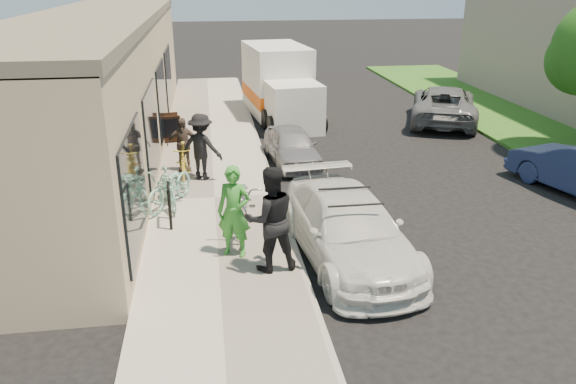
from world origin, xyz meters
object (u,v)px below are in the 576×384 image
far_car_gray (444,104)px  woman_rider (234,212)px  sedan_white (348,228)px  sedan_silver (292,146)px  tandem_bike (244,204)px  bystander_b (183,144)px  bike_rack (169,201)px  bystander_a (201,147)px  cruiser_bike_c (184,162)px  sandwich_board (171,128)px  moving_truck (280,87)px  man_standing (270,219)px  cruiser_bike_a (168,188)px  cruiser_bike_b (170,186)px

far_car_gray → woman_rider: bearing=71.8°
sedan_white → sedan_silver: 6.10m
tandem_bike → bystander_b: bearing=113.5°
bike_rack → woman_rider: bearing=-50.8°
bystander_a → sedan_white: bearing=148.5°
tandem_bike → cruiser_bike_c: (-1.36, 3.47, -0.12)m
bike_rack → woman_rider: 2.14m
far_car_gray → cruiser_bike_c: 11.00m
sandwich_board → moving_truck: (4.03, 3.49, 0.59)m
sedan_silver → tandem_bike: bearing=-114.3°
man_standing → bystander_a: 5.31m
moving_truck → bystander_a: 7.78m
bike_rack → bystander_a: bearing=76.0°
sedan_silver → woman_rider: (-2.02, -5.86, 0.51)m
sandwich_board → cruiser_bike_a: size_ratio=0.60×
moving_truck → sandwich_board: bearing=-145.0°
far_car_gray → woman_rider: woman_rider is taller
moving_truck → tandem_bike: size_ratio=2.55×
bike_rack → cruiser_bike_a: size_ratio=0.59×
bystander_b → cruiser_bike_c: bearing=-89.5°
moving_truck → cruiser_bike_b: moving_truck is taller
sedan_silver → man_standing: (-1.39, -6.52, 0.60)m
sandwich_board → bike_rack: bearing=-98.7°
sedan_silver → bystander_a: bearing=-156.7°
man_standing → cruiser_bike_c: 5.54m
sandwich_board → sedan_silver: 4.30m
cruiser_bike_c → bystander_b: bystander_b is taller
moving_truck → cruiser_bike_a: (-3.82, -9.02, -0.60)m
cruiser_bike_c → bystander_a: 0.65m
bike_rack → tandem_bike: size_ratio=0.41×
cruiser_bike_b → bystander_b: bystander_b is taller
woman_rider → moving_truck: bearing=100.0°
tandem_bike → woman_rider: woman_rider is taller
sedan_white → moving_truck: bearing=83.3°
bystander_b → man_standing: bearing=-74.8°
woman_rider → cruiser_bike_b: woman_rider is taller
tandem_bike → man_standing: bearing=-72.8°
far_car_gray → cruiser_bike_b: far_car_gray is taller
sandwich_board → tandem_bike: size_ratio=0.41×
sedan_white → cruiser_bike_c: bearing=118.9°
sedan_silver → man_standing: 6.69m
man_standing → bystander_a: man_standing is taller
sandwich_board → far_car_gray: bearing=-1.0°
cruiser_bike_a → bystander_b: 2.68m
far_car_gray → bystander_a: size_ratio=2.78×
cruiser_bike_b → bike_rack: bearing=-60.2°
bike_rack → cruiser_bike_a: cruiser_bike_a is taller
cruiser_bike_a → cruiser_bike_b: size_ratio=0.81×
sedan_white → moving_truck: (0.22, 11.90, 0.54)m
sedan_white → woman_rider: 2.25m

